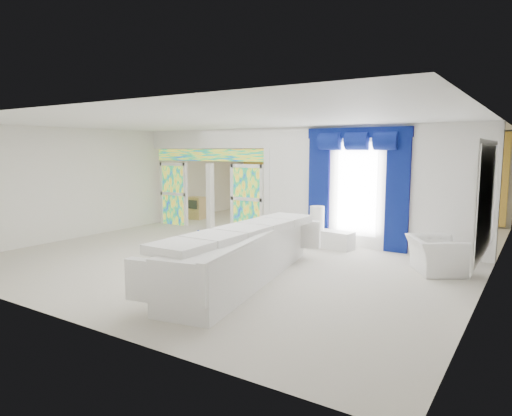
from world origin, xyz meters
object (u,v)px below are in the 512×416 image
Objects in this scene: grand_piano at (297,204)px; coffee_table at (198,257)px; console_table at (328,239)px; white_sofa at (243,257)px; armchair at (436,255)px.

coffee_table is at bearing -76.05° from grand_piano.
coffee_table is 1.43× the size of console_table.
grand_piano is at bearing 99.47° from white_sofa.
armchair reaches higher than coffee_table.
coffee_table is 7.14m from grand_piano.
armchair is (2.90, 2.49, -0.09)m from white_sofa.
coffee_table is 1.74× the size of armchair.
coffee_table is 0.91× the size of grand_piano.
white_sofa is 7.79m from grand_piano.
white_sofa is at bearing -66.66° from grand_piano.
white_sofa reaches higher than console_table.
coffee_table is 3.50m from console_table.
grand_piano reaches higher than console_table.
armchair is at bearing -37.62° from grand_piano.
grand_piano is at bearing 126.73° from console_table.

